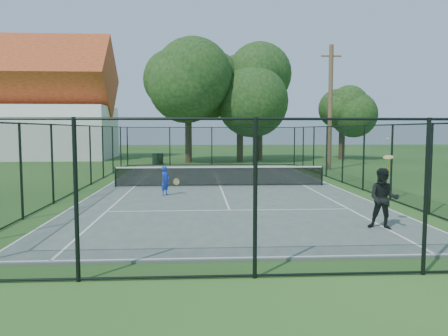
{
  "coord_description": "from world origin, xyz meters",
  "views": [
    {
      "loc": [
        -1.04,
        -20.92,
        2.77
      ],
      "look_at": [
        0.01,
        -3.0,
        1.2
      ],
      "focal_mm": 35.0,
      "sensor_mm": 36.0,
      "label": 1
    }
  ],
  "objects": [
    {
      "name": "ground",
      "position": [
        0.0,
        0.0,
        0.0
      ],
      "size": [
        120.0,
        120.0,
        0.0
      ],
      "primitive_type": "plane",
      "color": "#254D1A"
    },
    {
      "name": "player_black",
      "position": [
        4.0,
        -9.41,
        0.9
      ],
      "size": [
        1.01,
        1.19,
        2.49
      ],
      "color": "black",
      "rests_on": "tennis_court"
    },
    {
      "name": "tree_far_right",
      "position": [
        12.39,
        19.3,
        3.83
      ],
      "size": [
        4.68,
        4.68,
        6.19
      ],
      "color": "#332114",
      "rests_on": "ground"
    },
    {
      "name": "player_blue",
      "position": [
        -2.41,
        -2.85,
        0.67
      ],
      "size": [
        0.83,
        0.53,
        1.23
      ],
      "color": "#1834D0",
      "rests_on": "tennis_court"
    },
    {
      "name": "tennis_court",
      "position": [
        0.0,
        0.0,
        0.03
      ],
      "size": [
        11.0,
        24.0,
        0.06
      ],
      "primitive_type": "cube",
      "color": "#4E5C56",
      "rests_on": "ground"
    },
    {
      "name": "tree_near_right",
      "position": [
        4.49,
        18.47,
        5.86
      ],
      "size": [
        6.68,
        6.68,
        9.22
      ],
      "color": "#332114",
      "rests_on": "ground"
    },
    {
      "name": "tree_near_left",
      "position": [
        -1.88,
        16.21,
        6.27
      ],
      "size": [
        7.81,
        7.81,
        10.18
      ],
      "color": "#332114",
      "rests_on": "ground"
    },
    {
      "name": "fence",
      "position": [
        0.0,
        0.0,
        1.5
      ],
      "size": [
        13.1,
        26.1,
        3.0
      ],
      "color": "black",
      "rests_on": "ground"
    },
    {
      "name": "tree_near_mid",
      "position": [
        2.57,
        16.92,
        5.49
      ],
      "size": [
        6.82,
        6.82,
        8.91
      ],
      "color": "#332114",
      "rests_on": "ground"
    },
    {
      "name": "trash_bin_right",
      "position": [
        -4.17,
        14.71,
        0.44
      ],
      "size": [
        0.58,
        0.58,
        0.87
      ],
      "color": "black",
      "rests_on": "ground"
    },
    {
      "name": "building",
      "position": [
        -17.0,
        22.0,
        4.93
      ],
      "size": [
        15.3,
        8.15,
        11.87
      ],
      "color": "silver",
      "rests_on": "ground"
    },
    {
      "name": "trash_bin_left",
      "position": [
        -4.44,
        13.95,
        0.46
      ],
      "size": [
        0.58,
        0.58,
        0.92
      ],
      "color": "black",
      "rests_on": "ground"
    },
    {
      "name": "tennis_net",
      "position": [
        0.0,
        0.0,
        0.58
      ],
      "size": [
        10.08,
        0.08,
        0.95
      ],
      "color": "black",
      "rests_on": "tennis_court"
    },
    {
      "name": "utility_pole",
      "position": [
        8.08,
        9.0,
        4.35
      ],
      "size": [
        1.4,
        0.3,
        8.58
      ],
      "color": "#4C3823",
      "rests_on": "ground"
    }
  ]
}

